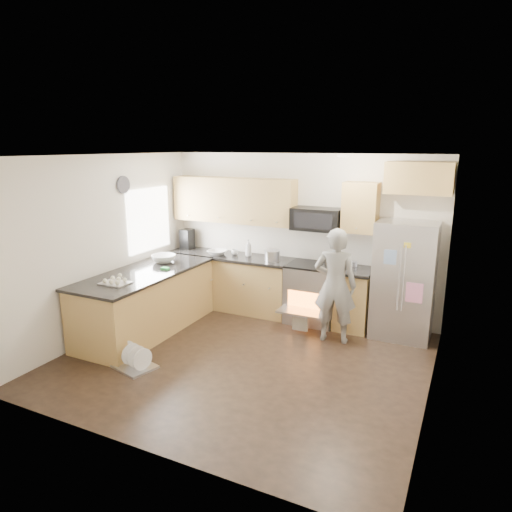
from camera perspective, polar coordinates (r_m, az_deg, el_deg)
The scene contains 8 objects.
ground at distance 6.08m, azimuth -1.55°, elevation -12.88°, with size 4.50×4.50×0.00m, color black.
room_shell at distance 5.57m, azimuth -1.92°, elevation 2.87°, with size 4.54×4.04×2.62m.
back_cabinet_run at distance 7.48m, azimuth 0.50°, elevation 0.11°, with size 4.45×0.64×2.50m.
peninsula at distance 7.00m, azimuth -13.52°, elevation -5.50°, with size 0.96×2.36×1.04m.
stove_range at distance 7.17m, azimuth 7.12°, elevation -2.98°, with size 0.76×0.97×1.79m.
refrigerator at distance 6.84m, azimuth 18.02°, elevation -2.91°, with size 0.83×0.66×1.69m.
person at distance 6.45m, azimuth 9.85°, elevation -3.67°, with size 0.60×0.39×1.63m, color gray.
dish_rack at distance 6.06m, azimuth -14.96°, elevation -12.62°, with size 0.58×0.51×0.31m.
Camera 1 is at (2.50, -4.83, 2.72)m, focal length 32.00 mm.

